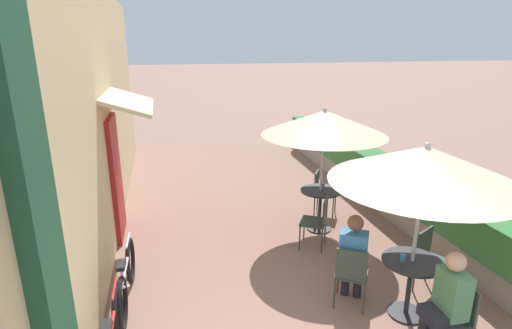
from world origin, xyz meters
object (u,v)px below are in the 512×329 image
patio_umbrella_near (425,165)px  cafe_chair_near_left (351,271)px  cafe_chair_near_right (454,314)px  patio_table_mid (320,202)px  seated_patron_near_right (447,301)px  cafe_chair_mid_left (318,219)px  seated_patron_near_left (353,255)px  cafe_chair_near_back (431,256)px  patio_table_near (410,277)px  cafe_chair_mid_right (322,189)px  patio_umbrella_mid (324,123)px  coffee_cup_mid (322,186)px  coffee_cup_near (403,258)px  bicycle_second (126,279)px

patio_umbrella_near → cafe_chair_near_left: bearing=154.6°
cafe_chair_near_right → patio_table_mid: size_ratio=1.15×
seated_patron_near_right → cafe_chair_mid_left: bearing=10.7°
patio_umbrella_near → patio_table_mid: bearing=93.8°
seated_patron_near_left → cafe_chair_near_back: 1.16m
patio_table_near → seated_patron_near_left: (-0.57, 0.40, 0.16)m
patio_table_near → cafe_chair_mid_left: size_ratio=0.87×
cafe_chair_mid_left → cafe_chair_mid_right: bearing=6.3°
patio_umbrella_mid → coffee_cup_mid: bearing=53.9°
cafe_chair_near_back → coffee_cup_mid: 2.30m
patio_table_near → patio_umbrella_near: 1.44m
cafe_chair_near_right → patio_table_mid: cafe_chair_near_right is taller
seated_patron_near_left → cafe_chair_mid_left: size_ratio=1.44×
seated_patron_near_right → seated_patron_near_left: bearing=27.1°
cafe_chair_mid_right → patio_table_near: bearing=28.7°
cafe_chair_near_left → cafe_chair_mid_left: 1.56m
patio_table_near → coffee_cup_near: coffee_cup_near is taller
cafe_chair_near_right → bicycle_second: (-3.46, 1.76, -0.18)m
coffee_cup_mid → patio_table_mid: bearing=-126.1°
seated_patron_near_left → cafe_chair_near_right: seated_patron_near_left is taller
coffee_cup_mid → coffee_cup_near: bearing=-90.5°
patio_table_near → cafe_chair_near_back: 0.70m
cafe_chair_near_right → seated_patron_near_right: seated_patron_near_right is taller
cafe_chair_near_right → bicycle_second: cafe_chair_near_right is taller
cafe_chair_mid_left → bicycle_second: 3.06m
patio_umbrella_near → cafe_chair_mid_left: 2.40m
cafe_chair_near_back → coffee_cup_near: (-0.70, -0.38, 0.28)m
cafe_chair_near_right → coffee_cup_near: bearing=15.8°
patio_table_mid → bicycle_second: (-3.24, -1.42, -0.19)m
patio_umbrella_near → patio_umbrella_mid: 2.49m
patio_table_mid → cafe_chair_mid_left: cafe_chair_mid_left is taller
cafe_chair_near_right → coffee_cup_near: cafe_chair_near_right is taller
cafe_chair_near_right → patio_umbrella_mid: 3.51m
seated_patron_near_right → coffee_cup_mid: (-0.04, 3.27, 0.11)m
cafe_chair_near_left → seated_patron_near_right: seated_patron_near_right is taller
patio_table_mid → bicycle_second: 3.55m
cafe_chair_near_left → seated_patron_near_right: 1.16m
patio_umbrella_near → patio_umbrella_mid: bearing=93.8°
patio_table_near → seated_patron_near_left: seated_patron_near_left is taller
cafe_chair_near_right → patio_table_mid: (-0.22, 3.18, 0.01)m
seated_patron_near_left → coffee_cup_mid: size_ratio=13.89×
seated_patron_near_left → coffee_cup_mid: seated_patron_near_left is taller
patio_table_mid → patio_table_near: bearing=-86.2°
patio_umbrella_mid → cafe_chair_mid_right: patio_umbrella_mid is taller
patio_table_mid → bicycle_second: patio_table_mid is taller
seated_patron_near_right → coffee_cup_near: seated_patron_near_right is taller
seated_patron_near_left → cafe_chair_near_right: (0.63, -1.09, -0.17)m
patio_umbrella_mid → cafe_chair_mid_right: (0.29, 0.64, -1.45)m
patio_table_near → cafe_chair_mid_right: (0.13, 3.12, -0.01)m
cafe_chair_mid_left → coffee_cup_mid: bearing=4.7°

